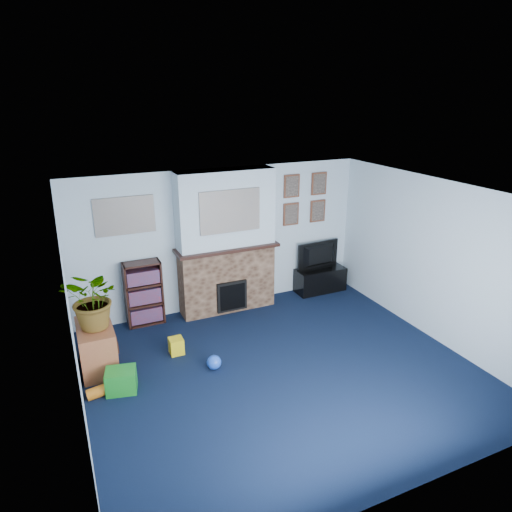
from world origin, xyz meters
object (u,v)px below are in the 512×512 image
tv_stand (320,280)px  bookshelf (144,294)px  television (321,256)px  sideboard (97,345)px

tv_stand → bookshelf: 3.25m
tv_stand → bookshelf: (-3.24, 0.08, 0.28)m
television → sideboard: (-4.09, -0.96, -0.34)m
bookshelf → television: bearing=-1.0°
bookshelf → sideboard: (-0.85, -1.02, -0.15)m
sideboard → tv_stand: bearing=13.0°
television → bookshelf: size_ratio=0.82×
tv_stand → television: 0.47m
television → bookshelf: 3.25m
sideboard → bookshelf: bearing=50.4°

